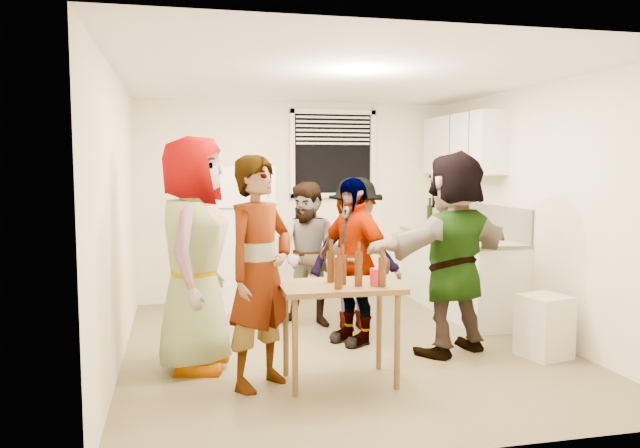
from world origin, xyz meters
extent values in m
cube|color=white|center=(-0.75, 1.88, 0.85)|extent=(0.70, 0.70, 1.70)
cube|color=white|center=(1.70, 1.15, 0.43)|extent=(0.60, 2.20, 0.86)
cube|color=beige|center=(1.70, 1.15, 0.88)|extent=(0.64, 2.22, 0.04)
cube|color=#ABA49B|center=(1.99, 1.15, 1.08)|extent=(0.03, 2.20, 0.36)
cube|color=white|center=(1.83, 1.35, 1.95)|extent=(0.34, 1.60, 0.70)
cylinder|color=white|center=(1.68, 0.99, 0.90)|extent=(0.11, 0.11, 0.24)
cylinder|color=black|center=(1.75, 2.13, 0.90)|extent=(0.07, 0.07, 0.28)
cylinder|color=#47230C|center=(1.60, 0.66, 0.90)|extent=(0.06, 0.06, 0.25)
cylinder|color=#2418A3|center=(1.44, 0.39, 0.90)|extent=(0.10, 0.10, 0.13)
cube|color=#E3C050|center=(1.92, 1.38, 0.97)|extent=(0.02, 0.17, 0.14)
cube|color=silver|center=(1.67, -0.70, 0.25)|extent=(0.46, 0.46, 0.56)
cylinder|color=#47230C|center=(-0.33, -0.83, 0.79)|extent=(0.07, 0.07, 0.25)
cylinder|color=red|center=(-0.02, -1.05, 0.79)|extent=(0.10, 0.10, 0.13)
imported|color=gray|center=(-1.38, -0.32, 0.00)|extent=(2.12, 1.41, 0.62)
imported|color=#141933|center=(-0.90, -0.87, 0.00)|extent=(1.65, 1.79, 0.43)
imported|color=brown|center=(-0.14, 0.84, 0.00)|extent=(1.40, 1.70, 0.58)
imported|color=#424147|center=(0.28, 0.57, 0.00)|extent=(1.21, 1.70, 0.59)
imported|color=black|center=(0.12, 0.12, 0.00)|extent=(1.84, 1.55, 0.39)
imported|color=#E69252|center=(0.92, -0.39, 0.00)|extent=(2.27, 2.35, 0.54)
camera|label=1|loc=(-1.50, -5.55, 1.71)|focal=35.00mm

